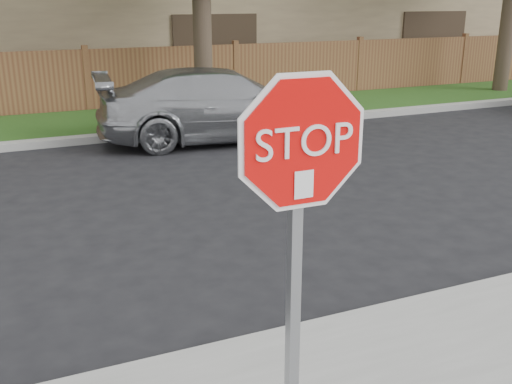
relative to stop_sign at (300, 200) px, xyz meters
name	(u,v)px	position (x,y,z in m)	size (l,w,h in m)	color
ground	(291,334)	(0.73, 1.48, -1.83)	(90.00, 90.00, 0.00)	black
far_curb	(114,137)	(0.73, 9.63, -1.75)	(70.00, 0.30, 0.15)	gray
grass_strip	(101,123)	(0.73, 11.28, -1.77)	(70.00, 3.00, 0.12)	#1E4714
fence	(87,82)	(0.73, 12.88, -1.03)	(70.00, 0.12, 1.60)	brown
stop_sign	(300,200)	(0.00, 0.00, 0.00)	(1.01, 0.13, 2.55)	gray
sedan_right	(222,105)	(2.82, 8.81, -1.09)	(2.06, 5.07, 1.47)	#9A9CA0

